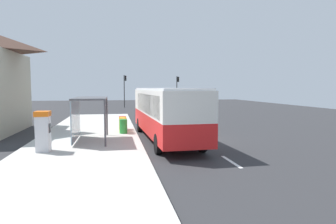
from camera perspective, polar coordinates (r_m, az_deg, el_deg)
The scene contains 21 objects.
ground_plane at distance 32.75m, azimuth -1.68°, elevation -1.06°, with size 56.00×92.00×0.04m, color #2D2D30.
sidewalk_platform at distance 20.55m, azimuth -14.61°, elevation -4.32°, with size 6.20×30.00×0.18m, color beige.
lane_stripe_seg_0 at distance 13.61m, azimuth 11.92°, elevation -9.22°, with size 0.16×2.20×0.01m, color silver.
lane_stripe_seg_1 at distance 18.23m, azimuth 6.01°, elevation -5.60°, with size 0.16×2.20×0.01m, color silver.
lane_stripe_seg_2 at distance 23.02m, azimuth 2.57°, elevation -3.43°, with size 0.16×2.20×0.01m, color silver.
lane_stripe_seg_3 at distance 27.88m, azimuth 0.32°, elevation -2.01°, with size 0.16×2.20×0.01m, color silver.
lane_stripe_seg_4 at distance 32.78m, azimuth -1.25°, elevation -1.01°, with size 0.16×2.20×0.01m, color silver.
lane_stripe_seg_5 at distance 37.71m, azimuth -2.41°, elevation -0.27°, with size 0.16×2.20×0.01m, color silver.
lane_stripe_seg_6 at distance 42.65m, azimuth -3.31°, elevation 0.30°, with size 0.16×2.20×0.01m, color silver.
lane_stripe_seg_7 at distance 47.61m, azimuth -4.01°, elevation 0.75°, with size 0.16×2.20×0.01m, color silver.
bus at distance 18.40m, azimuth -0.57°, elevation 0.29°, with size 2.92×11.09×3.21m.
white_van at distance 39.27m, azimuth 0.14°, elevation 1.88°, with size 2.09×5.23×2.30m.
sedan_near at distance 48.86m, azimuth -1.76°, elevation 1.78°, with size 1.89×4.42×1.52m.
ticket_machine at distance 15.62m, azimuth -22.59°, elevation -3.33°, with size 0.66×0.76×1.94m.
recycling_bin_green at distance 20.39m, azimuth -8.47°, elevation -2.69°, with size 0.52×0.52×0.95m, color green.
recycling_bin_orange at distance 21.08m, azimuth -8.52°, elevation -2.45°, with size 0.52×0.52×0.95m, color orange.
recycling_bin_yellow at distance 21.78m, azimuth -8.57°, elevation -2.22°, with size 0.52×0.52×0.95m, color yellow.
recycling_bin_red at distance 22.47m, azimuth -8.62°, elevation -2.01°, with size 0.52×0.52×0.95m, color red.
traffic_light_near_side at distance 49.90m, azimuth 1.80°, elevation 4.82°, with size 0.49×0.28×5.10m.
traffic_light_far_side at distance 49.67m, azimuth -8.19°, elevation 4.88°, with size 0.49×0.28×5.26m.
bus_shelter at distance 17.80m, azimuth -15.44°, elevation 0.79°, with size 1.80×4.00×2.50m.
Camera 1 is at (-4.73, -18.24, 3.25)m, focal length 32.15 mm.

